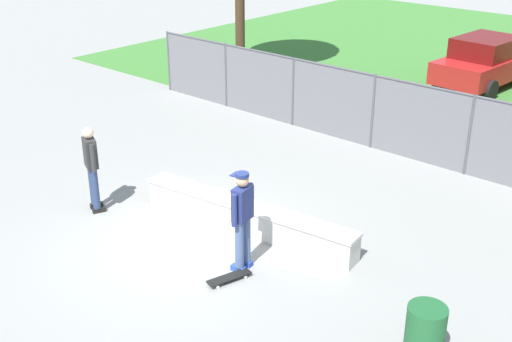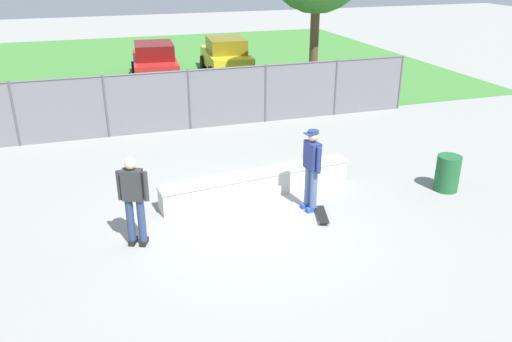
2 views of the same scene
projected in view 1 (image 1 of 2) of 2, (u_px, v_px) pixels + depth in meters
The scene contains 8 objects.
ground_plane at pixel (187, 242), 12.20m from camera, with size 80.00×80.00×0.00m, color gray.
concrete_ledge at pixel (247, 217), 12.50m from camera, with size 4.70×1.05×0.58m.
skateboarder at pixel (243, 217), 10.95m from camera, with size 0.34×0.59×1.84m.
skateboard at pixel (229, 277), 10.99m from camera, with size 0.41×0.82×0.09m.
chainlink_fence at pixel (373, 109), 16.19m from camera, with size 15.34×0.07×1.91m.
car_red at pixel (486, 62), 21.25m from camera, with size 2.27×4.33×1.66m.
bystander at pixel (92, 165), 13.00m from camera, with size 0.56×0.39×1.82m.
trash_bin at pixel (425, 334), 9.05m from camera, with size 0.56×0.56×0.86m, color #1E592D.
Camera 1 is at (7.96, -7.12, 6.19)m, focal length 45.47 mm.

